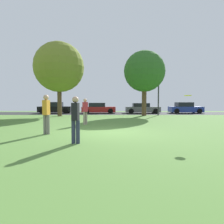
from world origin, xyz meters
TOP-DOWN VIEW (x-y plane):
  - ground_plane at (0.00, 0.00)m, footprint 44.00×44.00m
  - road_strip at (0.00, 16.00)m, footprint 44.00×6.40m
  - oak_tree_right at (-5.39, 10.92)m, footprint 5.12×5.12m
  - maple_tree_far at (3.51, 11.72)m, footprint 4.38×4.38m
  - person_thrower at (-1.69, 3.31)m, footprint 0.38×0.38m
  - person_bystander at (-2.93, -0.50)m, footprint 0.30×0.35m
  - person_walking at (-1.23, -2.50)m, footprint 0.30×0.33m
  - frisbee_disc at (2.98, -1.78)m, footprint 0.33×0.33m
  - parked_car_black at (-7.43, 16.36)m, footprint 4.25×2.12m
  - parked_car_red at (-1.72, 16.30)m, footprint 4.35×2.05m
  - parked_car_grey at (3.99, 16.21)m, footprint 4.44×1.99m
  - parked_car_blue at (9.70, 16.39)m, footprint 4.17×2.08m
  - street_lamp_post at (5.16, 12.20)m, footprint 0.14×0.14m

SIDE VIEW (x-z plane):
  - ground_plane at x=0.00m, z-range 0.00..0.00m
  - road_strip at x=0.00m, z-range 0.00..0.01m
  - parked_car_grey at x=3.99m, z-range -0.05..1.28m
  - parked_car_red at x=-1.72m, z-range -0.05..1.31m
  - parked_car_blue at x=9.70m, z-range -0.06..1.37m
  - parked_car_black at x=-7.43m, z-range -0.07..1.40m
  - person_walking at x=-1.23m, z-range 0.09..1.75m
  - person_thrower at x=-1.69m, z-range 0.09..1.78m
  - person_bystander at x=-2.93m, z-range 0.11..1.90m
  - frisbee_disc at x=2.98m, z-range 1.70..1.73m
  - street_lamp_post at x=5.16m, z-range 0.00..4.50m
  - maple_tree_far at x=3.51m, z-range 1.25..8.19m
  - oak_tree_right at x=-5.39m, z-range 1.23..8.84m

